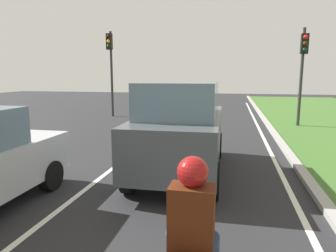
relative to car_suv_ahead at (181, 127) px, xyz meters
The scene contains 8 objects.
ground_plane 4.71m from the car_suv_ahead, 104.26° to the left, with size 60.00×60.00×0.00m, color #262628.
lane_line_center 4.92m from the car_suv_ahead, 112.41° to the left, with size 0.12×32.00×0.01m, color silver.
lane_line_right_edge 5.20m from the car_suv_ahead, 60.76° to the left, with size 0.12×32.00×0.01m, color silver.
curb_right 5.44m from the car_suv_ahead, 56.06° to the left, with size 0.24×48.00×0.12m, color #9E9B93.
car_suv_ahead is the anchor object (origin of this frame).
rider_person 4.76m from the car_suv_ahead, 79.18° to the right, with size 0.50×0.40×1.16m.
traffic_light_near_right 9.19m from the car_suv_ahead, 61.13° to the left, with size 0.32×0.50×4.59m.
traffic_light_overhead_left 11.38m from the car_suv_ahead, 121.37° to the left, with size 0.32×0.50×4.95m.
Camera 1 is at (2.33, 2.40, 2.43)m, focal length 31.97 mm.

